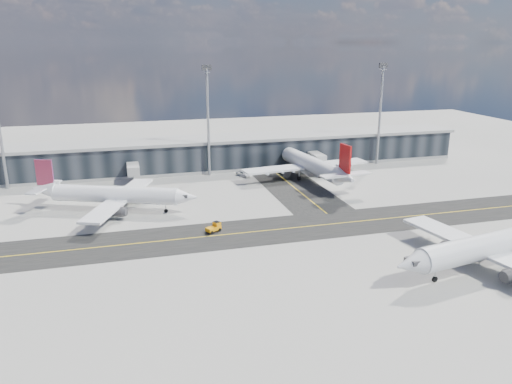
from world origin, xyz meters
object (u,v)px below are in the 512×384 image
airliner_near (496,244)px  service_van (244,174)px  airliner_af (113,195)px  airliner_redtail (309,164)px  baggage_tug (214,227)px

airliner_near → service_van: bearing=10.7°
airliner_af → airliner_redtail: 51.07m
airliner_near → service_van: (-24.73, 64.85, -3.20)m
airliner_af → baggage_tug: bearing=67.8°
airliner_af → service_van: (33.65, 20.12, -2.86)m
airliner_near → service_van: size_ratio=8.14×
airliner_redtail → baggage_tug: 44.02m
airliner_af → airliner_near: bearing=74.6°
airliner_near → baggage_tug: airliner_near is taller
airliner_af → airliner_near: airliner_near is taller
airliner_near → airliner_af: bearing=42.4°
airliner_redtail → airliner_near: (9.05, -57.93, -0.16)m
airliner_redtail → airliner_near: airliner_redtail is taller
airliner_af → airliner_near: size_ratio=0.88×
baggage_tug → service_van: size_ratio=0.67×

